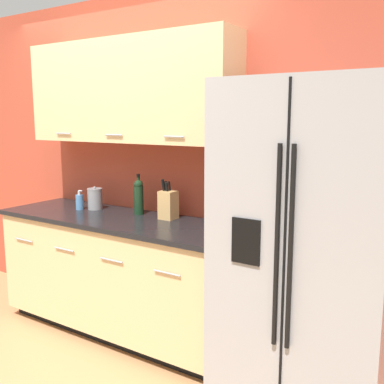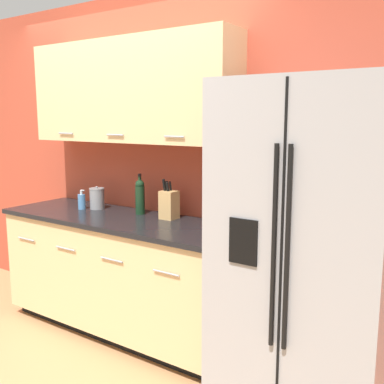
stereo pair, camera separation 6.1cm
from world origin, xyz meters
TOP-DOWN VIEW (x-y plane):
  - ground_plane at (0.00, 0.00)m, footprint 14.00×14.00m
  - wall_back at (0.04, 1.08)m, footprint 10.00×0.39m
  - counter_unit at (0.15, 0.78)m, footprint 1.96×0.64m
  - refrigerator at (1.65, 0.72)m, footprint 0.93×0.77m
  - knife_block at (0.52, 0.93)m, footprint 0.11×0.11m
  - wine_bottle at (0.24, 0.94)m, footprint 0.07×0.07m
  - soap_dispenser at (-0.28, 0.81)m, footprint 0.07×0.06m
  - oil_bottle at (0.94, 0.92)m, footprint 0.06×0.06m
  - steel_canister at (-0.19, 0.89)m, footprint 0.12×0.12m

SIDE VIEW (x-z plane):
  - ground_plane at x=0.00m, z-range 0.00..0.00m
  - counter_unit at x=0.15m, z-range 0.01..0.92m
  - refrigerator at x=1.65m, z-range 0.00..1.86m
  - soap_dispenser at x=-0.28m, z-range 0.90..1.06m
  - steel_canister at x=-0.19m, z-range 0.91..1.10m
  - oil_bottle at x=0.94m, z-range 0.91..1.14m
  - knife_block at x=0.52m, z-range 0.88..1.17m
  - wine_bottle at x=0.24m, z-range 0.90..1.21m
  - wall_back at x=0.04m, z-range 0.14..2.74m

